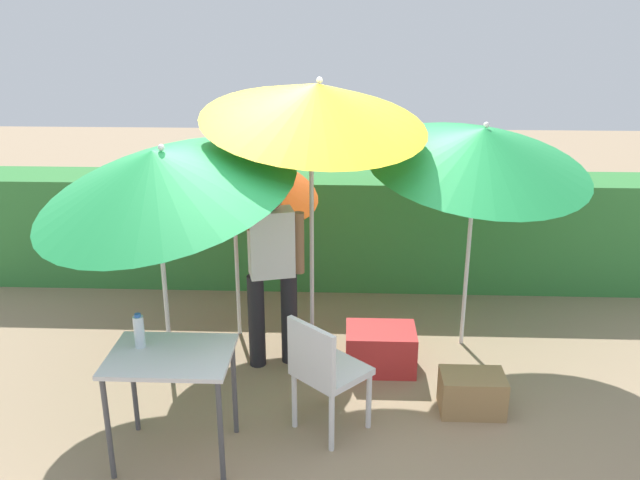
{
  "coord_description": "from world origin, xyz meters",
  "views": [
    {
      "loc": [
        0.21,
        -4.76,
        2.89
      ],
      "look_at": [
        0.0,
        0.3,
        1.1
      ],
      "focal_mm": 36.74,
      "sensor_mm": 36.0,
      "label": 1
    }
  ],
  "objects_px": {
    "person_vendor": "(271,262)",
    "cooler_box": "(380,349)",
    "folding_table": "(171,367)",
    "umbrella_orange": "(159,172)",
    "umbrella_yellow": "(315,103)",
    "umbrella_navy": "(481,147)",
    "crate_cardboard": "(472,393)",
    "umbrella_rainbow": "(236,173)",
    "chair_plastic": "(325,369)",
    "bottle_water": "(139,331)"
  },
  "relations": [
    {
      "from": "umbrella_yellow",
      "to": "chair_plastic",
      "type": "relative_size",
      "value": 2.93
    },
    {
      "from": "cooler_box",
      "to": "bottle_water",
      "type": "relative_size",
      "value": 2.43
    },
    {
      "from": "umbrella_yellow",
      "to": "chair_plastic",
      "type": "distance_m",
      "value": 2.04
    },
    {
      "from": "umbrella_rainbow",
      "to": "umbrella_orange",
      "type": "relative_size",
      "value": 0.85
    },
    {
      "from": "chair_plastic",
      "to": "crate_cardboard",
      "type": "bearing_deg",
      "value": 15.21
    },
    {
      "from": "bottle_water",
      "to": "chair_plastic",
      "type": "bearing_deg",
      "value": 9.89
    },
    {
      "from": "umbrella_orange",
      "to": "umbrella_rainbow",
      "type": "bearing_deg",
      "value": 65.96
    },
    {
      "from": "umbrella_rainbow",
      "to": "crate_cardboard",
      "type": "distance_m",
      "value": 2.67
    },
    {
      "from": "umbrella_orange",
      "to": "folding_table",
      "type": "height_order",
      "value": "umbrella_orange"
    },
    {
      "from": "umbrella_orange",
      "to": "umbrella_yellow",
      "type": "relative_size",
      "value": 0.89
    },
    {
      "from": "chair_plastic",
      "to": "crate_cardboard",
      "type": "distance_m",
      "value": 1.2
    },
    {
      "from": "umbrella_rainbow",
      "to": "bottle_water",
      "type": "xyz_separation_m",
      "value": [
        -0.39,
        -1.72,
        -0.66
      ]
    },
    {
      "from": "umbrella_orange",
      "to": "umbrella_yellow",
      "type": "height_order",
      "value": "umbrella_yellow"
    },
    {
      "from": "umbrella_rainbow",
      "to": "person_vendor",
      "type": "relative_size",
      "value": 1.04
    },
    {
      "from": "umbrella_orange",
      "to": "person_vendor",
      "type": "distance_m",
      "value": 1.18
    },
    {
      "from": "umbrella_orange",
      "to": "cooler_box",
      "type": "distance_m",
      "value": 2.33
    },
    {
      "from": "umbrella_rainbow",
      "to": "person_vendor",
      "type": "bearing_deg",
      "value": -56.87
    },
    {
      "from": "person_vendor",
      "to": "bottle_water",
      "type": "bearing_deg",
      "value": -122.41
    },
    {
      "from": "person_vendor",
      "to": "umbrella_orange",
      "type": "bearing_deg",
      "value": -154.55
    },
    {
      "from": "umbrella_rainbow",
      "to": "folding_table",
      "type": "xyz_separation_m",
      "value": [
        -0.17,
        -1.81,
        -0.87
      ]
    },
    {
      "from": "chair_plastic",
      "to": "cooler_box",
      "type": "relative_size",
      "value": 1.52
    },
    {
      "from": "umbrella_rainbow",
      "to": "crate_cardboard",
      "type": "relative_size",
      "value": 4.09
    },
    {
      "from": "umbrella_navy",
      "to": "cooler_box",
      "type": "distance_m",
      "value": 1.88
    },
    {
      "from": "umbrella_yellow",
      "to": "person_vendor",
      "type": "bearing_deg",
      "value": -151.88
    },
    {
      "from": "person_vendor",
      "to": "bottle_water",
      "type": "distance_m",
      "value": 1.39
    },
    {
      "from": "chair_plastic",
      "to": "folding_table",
      "type": "distance_m",
      "value": 1.05
    },
    {
      "from": "cooler_box",
      "to": "crate_cardboard",
      "type": "relative_size",
      "value": 1.22
    },
    {
      "from": "umbrella_rainbow",
      "to": "person_vendor",
      "type": "height_order",
      "value": "umbrella_rainbow"
    },
    {
      "from": "umbrella_rainbow",
      "to": "folding_table",
      "type": "bearing_deg",
      "value": -95.31
    },
    {
      "from": "umbrella_rainbow",
      "to": "person_vendor",
      "type": "distance_m",
      "value": 0.9
    },
    {
      "from": "cooler_box",
      "to": "umbrella_rainbow",
      "type": "bearing_deg",
      "value": 154.75
    },
    {
      "from": "umbrella_rainbow",
      "to": "cooler_box",
      "type": "height_order",
      "value": "umbrella_rainbow"
    },
    {
      "from": "person_vendor",
      "to": "cooler_box",
      "type": "distance_m",
      "value": 1.19
    },
    {
      "from": "person_vendor",
      "to": "cooler_box",
      "type": "bearing_deg",
      "value": -3.27
    },
    {
      "from": "umbrella_yellow",
      "to": "umbrella_orange",
      "type": "bearing_deg",
      "value": -153.69
    },
    {
      "from": "person_vendor",
      "to": "umbrella_rainbow",
      "type": "bearing_deg",
      "value": 123.13
    },
    {
      "from": "bottle_water",
      "to": "cooler_box",
      "type": "bearing_deg",
      "value": 34.03
    },
    {
      "from": "chair_plastic",
      "to": "person_vendor",
      "type": "bearing_deg",
      "value": 116.18
    },
    {
      "from": "folding_table",
      "to": "umbrella_yellow",
      "type": "bearing_deg",
      "value": 58.72
    },
    {
      "from": "folding_table",
      "to": "umbrella_orange",
      "type": "bearing_deg",
      "value": 104.89
    },
    {
      "from": "umbrella_rainbow",
      "to": "person_vendor",
      "type": "xyz_separation_m",
      "value": [
        0.36,
        -0.55,
        -0.61
      ]
    },
    {
      "from": "crate_cardboard",
      "to": "cooler_box",
      "type": "bearing_deg",
      "value": 137.53
    },
    {
      "from": "cooler_box",
      "to": "bottle_water",
      "type": "xyz_separation_m",
      "value": [
        -1.66,
        -1.12,
        0.71
      ]
    },
    {
      "from": "umbrella_rainbow",
      "to": "umbrella_orange",
      "type": "height_order",
      "value": "umbrella_orange"
    },
    {
      "from": "umbrella_yellow",
      "to": "bottle_water",
      "type": "bearing_deg",
      "value": -128.91
    },
    {
      "from": "umbrella_navy",
      "to": "folding_table",
      "type": "distance_m",
      "value": 3.02
    },
    {
      "from": "umbrella_navy",
      "to": "crate_cardboard",
      "type": "bearing_deg",
      "value": -97.12
    },
    {
      "from": "cooler_box",
      "to": "bottle_water",
      "type": "distance_m",
      "value": 2.12
    },
    {
      "from": "chair_plastic",
      "to": "umbrella_yellow",
      "type": "bearing_deg",
      "value": 95.81
    },
    {
      "from": "umbrella_navy",
      "to": "cooler_box",
      "type": "xyz_separation_m",
      "value": [
        -0.8,
        -0.48,
        -1.63
      ]
    }
  ]
}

